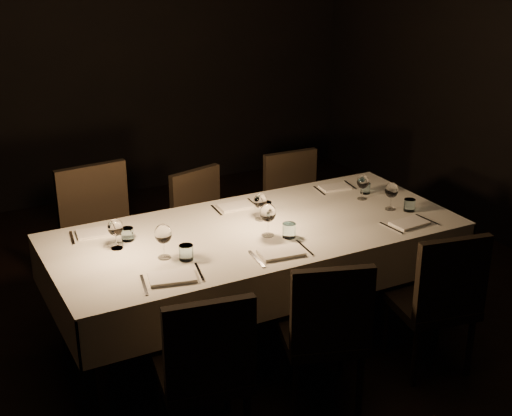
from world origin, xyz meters
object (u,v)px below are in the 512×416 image
chair_far_right (296,206)px  chair_near_left (206,366)px  chair_near_center (326,328)px  chair_near_right (439,296)px  chair_far_left (102,236)px  chair_far_center (205,224)px  dining_table (256,240)px

chair_far_right → chair_near_left: bearing=-130.2°
chair_near_left → chair_far_right: (1.47, 1.62, -0.00)m
chair_near_center → chair_far_right: 1.75m
chair_near_right → chair_near_left: bearing=11.0°
chair_near_center → chair_near_right: bearing=-163.3°
chair_near_right → chair_far_right: 1.61m
chair_far_left → chair_far_center: (0.75, 0.00, -0.07)m
chair_near_right → chair_far_left: size_ratio=0.90×
dining_table → chair_far_left: bearing=132.8°
chair_near_left → chair_far_center: 1.80m
chair_near_left → chair_far_right: 2.18m
chair_near_left → chair_near_center: size_ratio=1.01×
dining_table → chair_near_center: chair_near_center is taller
chair_near_center → chair_far_left: bearing=-47.1°
chair_near_right → chair_far_right: (-0.01, 1.61, -0.00)m
chair_near_left → chair_far_right: bearing=-122.6°
chair_far_center → chair_near_right: bearing=-80.2°
chair_near_right → dining_table: bearing=-37.3°
chair_near_left → chair_far_left: (-0.03, 1.65, 0.05)m
dining_table → chair_far_left: 1.11m
chair_far_center → chair_far_right: chair_far_right is taller
chair_far_right → chair_near_right: bearing=-87.7°
dining_table → chair_far_left: chair_far_left is taller
chair_far_right → chair_near_center: bearing=-113.4°
chair_far_left → chair_far_right: chair_far_left is taller
chair_near_left → chair_far_left: 1.65m
chair_far_left → chair_near_center: bearing=-69.8°
dining_table → chair_near_left: 1.12m
chair_near_left → chair_near_center: bearing=-167.9°
chair_near_right → chair_far_center: 1.81m
chair_near_center → chair_far_center: chair_near_center is taller
dining_table → chair_far_left: size_ratio=2.48×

